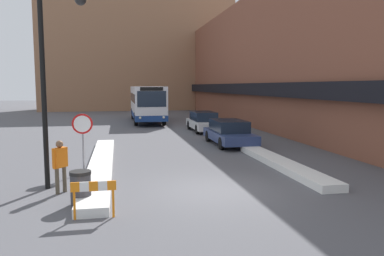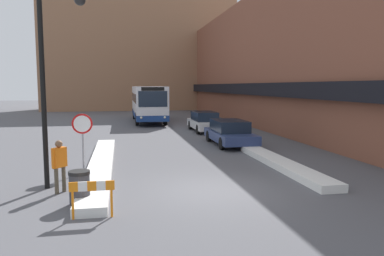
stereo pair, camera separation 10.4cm
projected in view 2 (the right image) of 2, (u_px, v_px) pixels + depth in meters
The scene contains 13 objects.
ground_plane at pixel (212, 191), 11.77m from camera, with size 160.00×160.00×0.00m, color #515156.
building_row_right at pixel (253, 65), 36.46m from camera, with size 5.50×60.00×10.60m.
building_backdrop_far at pixel (139, 47), 52.71m from camera, with size 26.00×8.00×17.43m.
snow_bank_left at pixel (101, 164), 15.19m from camera, with size 0.90×12.10×0.26m.
snow_bank_right at pixel (282, 164), 15.16m from camera, with size 0.90×7.73×0.27m.
city_bus at pixel (148, 103), 34.25m from camera, with size 2.62×10.24×3.24m.
parked_car_front at pixel (230, 132), 20.92m from camera, with size 1.93×4.77×1.38m.
parked_car_back at pixel (205, 121), 27.15m from camera, with size 1.79×4.77×1.43m.
stop_sign at pixel (82, 130), 14.05m from camera, with size 0.76×0.08×2.25m.
street_lamp at pixel (52, 67), 11.69m from camera, with size 1.46×0.36×6.25m.
pedestrian at pixel (59, 161), 11.44m from camera, with size 0.44×0.47×1.64m.
trash_bin at pixel (80, 188), 10.36m from camera, with size 0.59×0.59×0.95m.
construction_barricade at pixel (92, 192), 9.25m from camera, with size 1.10×0.06×0.94m.
Camera 2 is at (-2.77, -11.15, 3.28)m, focal length 35.00 mm.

